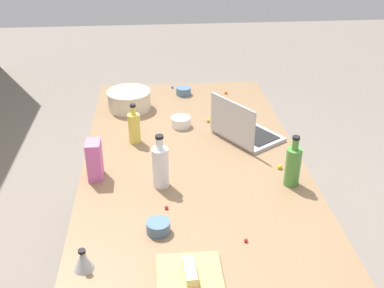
{
  "coord_description": "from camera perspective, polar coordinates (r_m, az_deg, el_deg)",
  "views": [
    {
      "loc": [
        -1.88,
        0.16,
        1.98
      ],
      "look_at": [
        0.0,
        0.0,
        0.95
      ],
      "focal_mm": 43.6,
      "sensor_mm": 36.0,
      "label": 1
    }
  ],
  "objects": [
    {
      "name": "island_counter",
      "position": [
        2.43,
        0.0,
        -10.39
      ],
      "size": [
        1.8,
        0.99,
        0.9
      ],
      "color": "#4C331E",
      "rests_on": "ground"
    },
    {
      "name": "laptop",
      "position": [
        2.3,
        6.27,
        1.7
      ],
      "size": [
        0.38,
        0.36,
        0.22
      ],
      "color": "#B7B7BC",
      "rests_on": "island_counter"
    },
    {
      "name": "mixing_bowl_large",
      "position": [
        2.63,
        -7.69,
        5.43
      ],
      "size": [
        0.25,
        0.25,
        0.11
      ],
      "color": "beige",
      "rests_on": "island_counter"
    },
    {
      "name": "bottle_olive",
      "position": [
        1.95,
        12.24,
        -2.59
      ],
      "size": [
        0.06,
        0.06,
        0.22
      ],
      "color": "#4C8C38",
      "rests_on": "island_counter"
    },
    {
      "name": "bottle_vinegar",
      "position": [
        1.9,
        -3.88,
        -2.71
      ],
      "size": [
        0.07,
        0.07,
        0.23
      ],
      "color": "white",
      "rests_on": "island_counter"
    },
    {
      "name": "bottle_oil",
      "position": [
        2.26,
        -7.08,
        2.06
      ],
      "size": [
        0.06,
        0.06,
        0.2
      ],
      "color": "#DBC64C",
      "rests_on": "island_counter"
    },
    {
      "name": "cutting_board",
      "position": [
        1.5,
        -0.19,
        -16.73
      ],
      "size": [
        0.26,
        0.21,
        0.02
      ],
      "primitive_type": "cube",
      "color": "tan",
      "rests_on": "island_counter"
    },
    {
      "name": "butter_stick_left",
      "position": [
        1.5,
        -0.27,
        -15.34
      ],
      "size": [
        0.11,
        0.04,
        0.04
      ],
      "primitive_type": "cube",
      "rotation": [
        0.0,
        0.0,
        0.06
      ],
      "color": "#F4E58C",
      "rests_on": "cutting_board"
    },
    {
      "name": "ramekin_small",
      "position": [
        1.7,
        -4.15,
        -10.07
      ],
      "size": [
        0.09,
        0.09,
        0.04
      ],
      "primitive_type": "cylinder",
      "color": "slate",
      "rests_on": "island_counter"
    },
    {
      "name": "ramekin_medium",
      "position": [
        2.81,
        -1.05,
        6.5
      ],
      "size": [
        0.09,
        0.09,
        0.04
      ],
      "primitive_type": "cylinder",
      "color": "slate",
      "rests_on": "island_counter"
    },
    {
      "name": "ramekin_wide",
      "position": [
        2.42,
        -1.4,
        2.73
      ],
      "size": [
        0.1,
        0.1,
        0.05
      ],
      "primitive_type": "cylinder",
      "color": "white",
      "rests_on": "island_counter"
    },
    {
      "name": "kitchen_timer",
      "position": [
        1.58,
        -13.19,
        -13.64
      ],
      "size": [
        0.07,
        0.07,
        0.08
      ],
      "color": "#B2B2B7",
      "rests_on": "island_counter"
    },
    {
      "name": "candy_bag",
      "position": [
        2.0,
        -11.83,
        -1.91
      ],
      "size": [
        0.09,
        0.06,
        0.17
      ],
      "primitive_type": "cube",
      "color": "pink",
      "rests_on": "island_counter"
    },
    {
      "name": "candy_0",
      "position": [
        1.64,
        -13.16,
        -12.94
      ],
      "size": [
        0.02,
        0.02,
        0.02
      ],
      "primitive_type": "sphere",
      "color": "orange",
      "rests_on": "island_counter"
    },
    {
      "name": "candy_1",
      "position": [
        2.33,
        6.01,
        0.98
      ],
      "size": [
        0.02,
        0.02,
        0.02
      ],
      "primitive_type": "sphere",
      "color": "orange",
      "rests_on": "island_counter"
    },
    {
      "name": "candy_2",
      "position": [
        1.81,
        -3.15,
        -7.75
      ],
      "size": [
        0.01,
        0.01,
        0.01
      ],
      "primitive_type": "sphere",
      "color": "red",
      "rests_on": "island_counter"
    },
    {
      "name": "candy_3",
      "position": [
        2.84,
        4.16,
        6.32
      ],
      "size": [
        0.02,
        0.02,
        0.02
      ],
      "primitive_type": "sphere",
      "color": "orange",
      "rests_on": "island_counter"
    },
    {
      "name": "candy_4",
      "position": [
        2.92,
        -2.43,
        6.97
      ],
      "size": [
        0.01,
        0.01,
        0.01
      ],
      "primitive_type": "sphere",
      "color": "blue",
      "rests_on": "island_counter"
    },
    {
      "name": "candy_5",
      "position": [
        1.67,
        6.6,
        -11.61
      ],
      "size": [
        0.01,
        0.01,
        0.01
      ],
      "primitive_type": "sphere",
      "color": "red",
      "rests_on": "island_counter"
    },
    {
      "name": "candy_6",
      "position": [
        2.09,
        10.7,
        -2.74
      ],
      "size": [
        0.02,
        0.02,
        0.02
      ],
      "primitive_type": "sphere",
      "color": "yellow",
      "rests_on": "island_counter"
    },
    {
      "name": "candy_7",
      "position": [
        2.47,
        1.98,
        2.89
      ],
      "size": [
        0.02,
        0.02,
        0.02
      ],
      "primitive_type": "sphere",
      "color": "yellow",
      "rests_on": "island_counter"
    }
  ]
}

